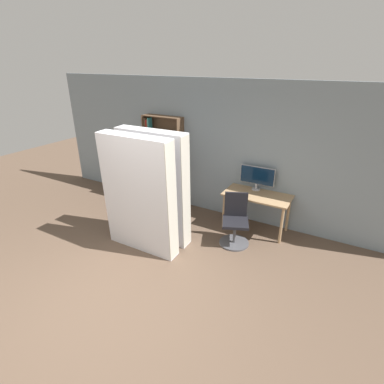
{
  "coord_description": "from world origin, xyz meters",
  "views": [
    {
      "loc": [
        2.48,
        -2.06,
        2.99
      ],
      "look_at": [
        0.31,
        1.76,
        1.05
      ],
      "focal_mm": 28.0,
      "sensor_mm": 36.0,
      "label": 1
    }
  ],
  "objects_px": {
    "mattress_near": "(139,196)",
    "monitor": "(257,176)",
    "mattress_far": "(154,187)",
    "bookshelf": "(161,162)",
    "office_chair": "(235,224)"
  },
  "relations": [
    {
      "from": "bookshelf",
      "to": "mattress_far",
      "type": "bearing_deg",
      "value": -58.87
    },
    {
      "from": "mattress_far",
      "to": "bookshelf",
      "type": "bearing_deg",
      "value": 121.13
    },
    {
      "from": "bookshelf",
      "to": "mattress_near",
      "type": "distance_m",
      "value": 1.95
    },
    {
      "from": "mattress_near",
      "to": "monitor",
      "type": "bearing_deg",
      "value": 52.11
    },
    {
      "from": "office_chair",
      "to": "bookshelf",
      "type": "relative_size",
      "value": 0.47
    },
    {
      "from": "monitor",
      "to": "bookshelf",
      "type": "bearing_deg",
      "value": -179.87
    },
    {
      "from": "bookshelf",
      "to": "mattress_far",
      "type": "relative_size",
      "value": 0.98
    },
    {
      "from": "office_chair",
      "to": "monitor",
      "type": "bearing_deg",
      "value": 85.1
    },
    {
      "from": "bookshelf",
      "to": "mattress_near",
      "type": "relative_size",
      "value": 0.98
    },
    {
      "from": "mattress_near",
      "to": "bookshelf",
      "type": "bearing_deg",
      "value": 114.83
    },
    {
      "from": "office_chair",
      "to": "mattress_near",
      "type": "relative_size",
      "value": 0.46
    },
    {
      "from": "mattress_near",
      "to": "mattress_far",
      "type": "relative_size",
      "value": 1.0
    },
    {
      "from": "monitor",
      "to": "office_chair",
      "type": "height_order",
      "value": "monitor"
    },
    {
      "from": "monitor",
      "to": "office_chair",
      "type": "xyz_separation_m",
      "value": [
        -0.07,
        -0.82,
        -0.64
      ]
    },
    {
      "from": "office_chair",
      "to": "bookshelf",
      "type": "distance_m",
      "value": 2.34
    }
  ]
}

